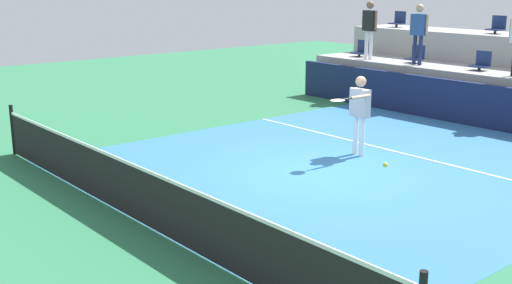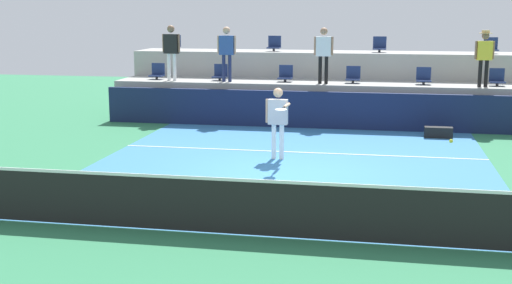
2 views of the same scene
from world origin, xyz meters
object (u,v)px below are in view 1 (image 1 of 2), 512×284
(spectator_leaning_on_rail, at_px, (419,28))
(tennis_player, at_px, (359,108))
(stadium_chair_upper_left, at_px, (497,26))
(spectator_in_grey, at_px, (369,24))
(stadium_chair_lower_far_left, at_px, (361,50))
(stadium_chair_lower_left, at_px, (416,56))
(stadium_chair_upper_far_left, at_px, (398,21))
(stadium_chair_lower_mid_left, at_px, (481,62))
(tennis_ball, at_px, (385,165))

(spectator_leaning_on_rail, bearing_deg, tennis_player, -64.96)
(stadium_chair_upper_left, bearing_deg, spectator_in_grey, -143.65)
(stadium_chair_lower_far_left, bearing_deg, stadium_chair_upper_left, 26.65)
(stadium_chair_lower_left, bearing_deg, spectator_in_grey, -165.70)
(stadium_chair_upper_left, bearing_deg, stadium_chair_upper_far_left, 180.00)
(stadium_chair_upper_left, relative_size, tennis_player, 0.31)
(stadium_chair_lower_far_left, relative_size, spectator_leaning_on_rail, 0.30)
(tennis_player, distance_m, spectator_leaning_on_rail, 6.00)
(stadium_chair_lower_far_left, distance_m, stadium_chair_upper_left, 4.10)
(stadium_chair_lower_far_left, distance_m, stadium_chair_lower_mid_left, 4.25)
(tennis_player, bearing_deg, stadium_chair_lower_mid_left, 96.67)
(stadium_chair_lower_mid_left, xyz_separation_m, tennis_player, (0.67, -5.70, -0.43))
(stadium_chair_upper_left, bearing_deg, stadium_chair_lower_mid_left, -69.72)
(spectator_leaning_on_rail, bearing_deg, stadium_chair_lower_far_left, 171.04)
(stadium_chair_lower_left, xyz_separation_m, stadium_chair_lower_mid_left, (2.13, 0.00, 0.00))
(spectator_in_grey, bearing_deg, stadium_chair_lower_left, 14.30)
(spectator_leaning_on_rail, bearing_deg, stadium_chair_lower_left, 128.74)
(stadium_chair_lower_left, bearing_deg, tennis_player, -63.90)
(stadium_chair_lower_mid_left, relative_size, spectator_in_grey, 0.30)
(tennis_ball, bearing_deg, stadium_chair_upper_far_left, 127.45)
(stadium_chair_upper_left, xyz_separation_m, spectator_leaning_on_rail, (-1.15, -2.18, -0.02))
(stadium_chair_lower_mid_left, bearing_deg, stadium_chair_upper_far_left, 157.01)
(stadium_chair_lower_far_left, xyz_separation_m, tennis_ball, (8.50, -9.29, -0.21))
(spectator_in_grey, bearing_deg, tennis_ball, -48.48)
(tennis_player, bearing_deg, stadium_chair_lower_far_left, 130.78)
(tennis_player, bearing_deg, spectator_in_grey, 128.94)
(stadium_chair_lower_mid_left, height_order, stadium_chair_upper_far_left, stadium_chair_upper_far_left)
(stadium_chair_lower_mid_left, distance_m, stadium_chair_upper_left, 2.10)
(stadium_chair_lower_far_left, xyz_separation_m, stadium_chair_upper_far_left, (0.01, 1.80, 0.85))
(stadium_chair_upper_far_left, relative_size, spectator_leaning_on_rail, 0.30)
(stadium_chair_lower_far_left, bearing_deg, tennis_player, -49.22)
(stadium_chair_lower_far_left, bearing_deg, stadium_chair_upper_far_left, 89.65)
(stadium_chair_lower_far_left, distance_m, stadium_chair_upper_far_left, 1.99)
(stadium_chair_lower_mid_left, xyz_separation_m, tennis_ball, (4.25, -9.29, -0.21))
(stadium_chair_lower_far_left, height_order, spectator_leaning_on_rail, spectator_leaning_on_rail)
(stadium_chair_lower_mid_left, xyz_separation_m, spectator_leaning_on_rail, (-1.82, -0.38, 0.83))
(stadium_chair_lower_far_left, height_order, tennis_player, stadium_chair_lower_far_left)
(stadium_chair_lower_left, bearing_deg, tennis_ball, -55.53)
(stadium_chair_lower_left, distance_m, spectator_in_grey, 1.77)
(tennis_player, distance_m, tennis_ball, 5.07)
(stadium_chair_lower_far_left, relative_size, tennis_player, 0.31)
(stadium_chair_lower_far_left, height_order, stadium_chair_upper_left, stadium_chair_upper_left)
(stadium_chair_upper_far_left, xyz_separation_m, spectator_in_grey, (0.61, -2.18, 0.01))
(stadium_chair_lower_far_left, xyz_separation_m, spectator_in_grey, (0.62, -0.38, 0.86))
(stadium_chair_lower_far_left, bearing_deg, spectator_in_grey, -31.77)
(stadium_chair_upper_left, relative_size, spectator_in_grey, 0.30)
(stadium_chair_lower_left, xyz_separation_m, tennis_ball, (6.38, -9.29, -0.21))
(stadium_chair_lower_left, height_order, tennis_ball, stadium_chair_lower_left)
(stadium_chair_upper_far_left, distance_m, stadium_chair_upper_left, 3.58)
(stadium_chair_lower_left, relative_size, spectator_leaning_on_rail, 0.30)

